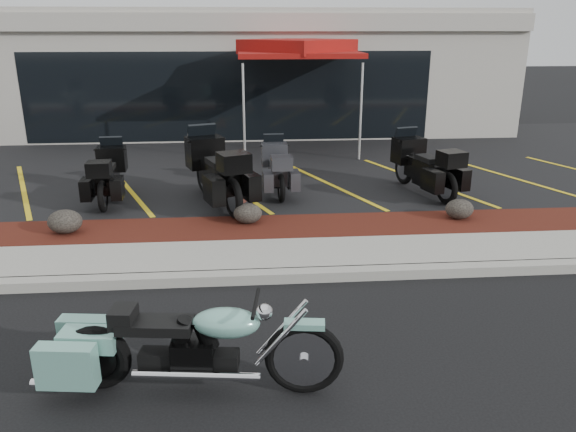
{
  "coord_description": "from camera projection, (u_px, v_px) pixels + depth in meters",
  "views": [
    {
      "loc": [
        0.35,
        -6.46,
        3.48
      ],
      "look_at": [
        0.97,
        1.2,
        0.88
      ],
      "focal_mm": 35.0,
      "sensor_mm": 36.0,
      "label": 1
    }
  ],
  "objects": [
    {
      "name": "ground",
      "position": [
        220.0,
        313.0,
        7.19
      ],
      "size": [
        90.0,
        90.0,
        0.0
      ],
      "primitive_type": "plane",
      "color": "black",
      "rests_on": "ground"
    },
    {
      "name": "curb",
      "position": [
        222.0,
        278.0,
        8.01
      ],
      "size": [
        24.0,
        0.25,
        0.15
      ],
      "primitive_type": "cube",
      "color": "gray",
      "rests_on": "ground"
    },
    {
      "name": "sidewalk",
      "position": [
        223.0,
        259.0,
        8.67
      ],
      "size": [
        24.0,
        1.2,
        0.15
      ],
      "primitive_type": "cube",
      "color": "gray",
      "rests_on": "ground"
    },
    {
      "name": "mulch_bed",
      "position": [
        225.0,
        232.0,
        9.8
      ],
      "size": [
        24.0,
        1.2,
        0.16
      ],
      "primitive_type": "cube",
      "color": "#350D0C",
      "rests_on": "ground"
    },
    {
      "name": "upper_lot",
      "position": [
        230.0,
        162.0,
        14.9
      ],
      "size": [
        26.0,
        9.6,
        0.15
      ],
      "primitive_type": "cube",
      "color": "black",
      "rests_on": "ground"
    },
    {
      "name": "dealership_building",
      "position": [
        231.0,
        70.0,
        20.2
      ],
      "size": [
        18.0,
        8.16,
        4.0
      ],
      "color": "#A9A498",
      "rests_on": "ground"
    },
    {
      "name": "boulder_left",
      "position": [
        65.0,
        222.0,
        9.45
      ],
      "size": [
        0.57,
        0.48,
        0.4
      ],
      "primitive_type": "ellipsoid",
      "color": "black",
      "rests_on": "mulch_bed"
    },
    {
      "name": "boulder_mid",
      "position": [
        248.0,
        213.0,
        9.94
      ],
      "size": [
        0.5,
        0.42,
        0.36
      ],
      "primitive_type": "ellipsoid",
      "color": "black",
      "rests_on": "mulch_bed"
    },
    {
      "name": "boulder_right",
      "position": [
        459.0,
        209.0,
        10.17
      ],
      "size": [
        0.51,
        0.43,
        0.36
      ],
      "primitive_type": "ellipsoid",
      "color": "black",
      "rests_on": "mulch_bed"
    },
    {
      "name": "hero_cruiser",
      "position": [
        304.0,
        348.0,
        5.45
      ],
      "size": [
        3.0,
        1.1,
        1.03
      ],
      "primitive_type": null,
      "rotation": [
        0.0,
        0.0,
        -0.12
      ],
      "color": "#73B3A3",
      "rests_on": "ground"
    },
    {
      "name": "touring_black_front",
      "position": [
        113.0,
        164.0,
        11.81
      ],
      "size": [
        0.88,
        2.06,
        1.17
      ],
      "primitive_type": null,
      "rotation": [
        0.0,
        0.0,
        1.63
      ],
      "color": "black",
      "rests_on": "upper_lot"
    },
    {
      "name": "touring_black_mid",
      "position": [
        203.0,
        159.0,
        11.62
      ],
      "size": [
        1.77,
        2.68,
        1.46
      ],
      "primitive_type": null,
      "rotation": [
        0.0,
        0.0,
        1.93
      ],
      "color": "black",
      "rests_on": "upper_lot"
    },
    {
      "name": "touring_grey",
      "position": [
        274.0,
        159.0,
        12.36
      ],
      "size": [
        0.84,
        1.97,
        1.13
      ],
      "primitive_type": null,
      "rotation": [
        0.0,
        0.0,
        1.62
      ],
      "color": "#303136",
      "rests_on": "upper_lot"
    },
    {
      "name": "touring_black_rear",
      "position": [
        405.0,
        156.0,
        12.31
      ],
      "size": [
        1.39,
        2.34,
        1.28
      ],
      "primitive_type": null,
      "rotation": [
        0.0,
        0.0,
        1.84
      ],
      "color": "black",
      "rests_on": "upper_lot"
    },
    {
      "name": "traffic_cone",
      "position": [
        215.0,
        154.0,
        14.37
      ],
      "size": [
        0.33,
        0.33,
        0.44
      ],
      "primitive_type": "cone",
      "rotation": [
        0.0,
        0.0,
        0.17
      ],
      "color": "orange",
      "rests_on": "upper_lot"
    },
    {
      "name": "popup_canopy",
      "position": [
        297.0,
        50.0,
        15.27
      ],
      "size": [
        3.41,
        3.41,
        3.0
      ],
      "rotation": [
        0.0,
        0.0,
        0.06
      ],
      "color": "silver",
      "rests_on": "upper_lot"
    }
  ]
}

